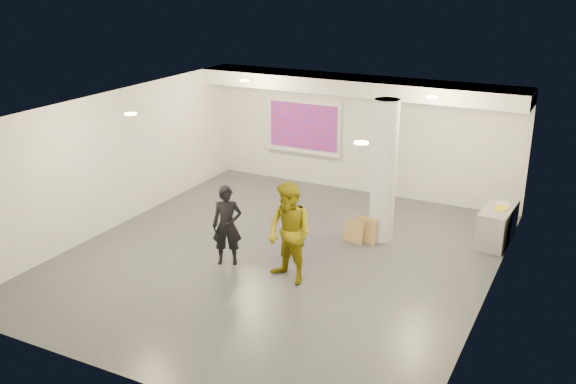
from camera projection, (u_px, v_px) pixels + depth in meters
The scene contains 20 objects.
floor at pixel (279, 257), 12.79m from camera, with size 8.00×9.00×0.01m, color #3A3C42.
ceiling at pixel (278, 109), 11.80m from camera, with size 8.00×9.00×0.01m, color white.
wall_back at pixel (362, 134), 16.08m from camera, with size 8.00×0.01×3.00m, color silver.
wall_front at pixel (121, 283), 8.51m from camera, with size 8.00×0.01×3.00m, color silver.
wall_left at pixel (117, 159), 14.00m from camera, with size 0.01×9.00×3.00m, color silver.
wall_right at pixel (493, 221), 10.58m from camera, with size 0.01×9.00×3.00m, color silver.
soffit_band at pixel (356, 85), 15.18m from camera, with size 8.00×1.10×0.36m, color white.
downlight_nw at pixel (245, 81), 14.85m from camera, with size 0.22×0.22×0.02m, color #E8E57D.
downlight_ne at pixel (432, 97), 12.96m from camera, with size 0.22×0.22×0.02m, color #E8E57D.
downlight_sw at pixel (131, 114), 11.48m from camera, with size 0.22×0.22×0.02m, color #E8E57D.
downlight_se at pixel (361, 143), 9.60m from camera, with size 0.22×0.22×0.02m, color #E8E57D.
column at pixel (384, 171), 13.17m from camera, with size 0.52×0.52×3.00m, color silver.
projection_screen at pixel (304, 127), 16.71m from camera, with size 2.10×0.13×1.42m.
credenza at pixel (497, 225), 13.34m from camera, with size 0.56×1.34×0.78m, color gray.
papers_stack at pixel (503, 204), 13.38m from camera, with size 0.26×0.33×0.02m, color silver.
postit_pad at pixel (501, 208), 13.14m from camera, with size 0.22×0.30×0.03m, color yellow.
cardboard_back at pixel (366, 230), 13.39m from camera, with size 0.50×0.05×0.55m, color #9D7C4A.
cardboard_front at pixel (354, 231), 13.41m from camera, with size 0.45×0.04×0.49m, color #9D7C4A.
woman at pixel (227, 225), 12.28m from camera, with size 0.58×0.38×1.58m, color black.
man at pixel (289, 233), 11.52m from camera, with size 0.92×0.71×1.88m, color olive.
Camera 1 is at (5.44, -10.29, 5.47)m, focal length 40.00 mm.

